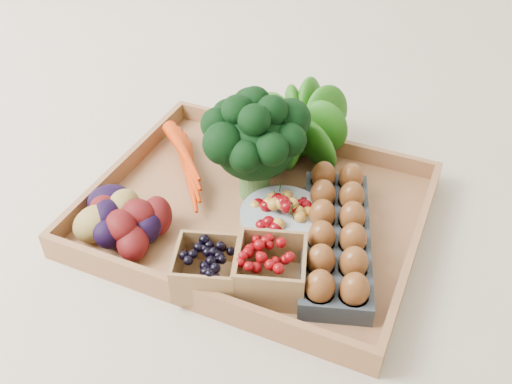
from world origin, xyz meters
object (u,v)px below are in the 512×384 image
at_px(egg_carton, 335,240).
at_px(tray, 256,215).
at_px(cherry_bowl, 282,220).
at_px(broccoli, 255,161).

bearing_deg(egg_carton, tray, 151.55).
distance_m(tray, cherry_bowl, 0.07).
distance_m(broccoli, egg_carton, 0.20).
height_order(cherry_bowl, egg_carton, cherry_bowl).
bearing_deg(tray, broccoli, 116.19).
bearing_deg(egg_carton, broccoli, 139.28).
height_order(broccoli, cherry_bowl, broccoli).
bearing_deg(cherry_bowl, tray, 159.61).
relative_size(broccoli, cherry_bowl, 1.32).
relative_size(broccoli, egg_carton, 0.61).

